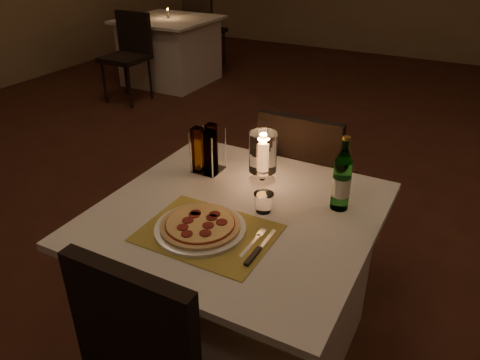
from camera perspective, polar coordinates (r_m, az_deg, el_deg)
The scene contains 16 objects.
floor at distance 2.85m, azimuth 3.00°, elevation -7.71°, with size 8.00×10.00×0.02m, color #472216.
main_table at distance 1.97m, azimuth -0.28°, elevation -12.72°, with size 1.00×1.00×0.74m.
chair_far at distance 2.42m, azimuth 7.76°, elevation 0.52°, with size 0.42×0.42×0.90m.
placemat at distance 1.63m, azimuth -3.95°, elevation -6.47°, with size 0.45×0.34×0.00m, color #B39C3E.
plate at distance 1.64m, azimuth -4.86°, elevation -5.92°, with size 0.32×0.32×0.01m, color white.
pizza at distance 1.63m, azimuth -4.88°, elevation -5.45°, with size 0.28×0.28×0.02m.
fork at distance 1.59m, azimuth 1.81°, elevation -7.36°, with size 0.02×0.18×0.00m.
knife at distance 1.53m, azimuth 1.98°, elevation -8.81°, with size 0.02×0.22×0.01m.
tumbler at distance 1.73m, azimuth 2.90°, elevation -2.77°, with size 0.08×0.08×0.08m, color white, non-canonical shape.
water_bottle at distance 1.75m, azimuth 12.30°, elevation -0.04°, with size 0.07×0.07×0.29m.
hurricane_candle at distance 1.89m, azimuth 2.81°, elevation 3.20°, with size 0.11×0.11×0.22m.
cruet_caddy at distance 1.99m, azimuth -4.08°, elevation 3.53°, with size 0.12×0.12×0.21m.
neighbor_table_left at distance 5.78m, azimuth -8.47°, elevation 15.35°, with size 1.00×1.00×0.74m.
neighbor_chair_la at distance 5.20m, azimuth -13.35°, elevation 15.40°, with size 0.42×0.42×0.90m.
neighbor_chair_lb at distance 6.32m, azimuth -4.64°, elevation 18.31°, with size 0.42×0.42×0.90m.
neighbor_candle_left at distance 5.70m, azimuth -8.78°, elevation 19.40°, with size 0.03×0.03×0.11m.
Camera 1 is at (0.95, -2.09, 1.68)m, focal length 35.00 mm.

